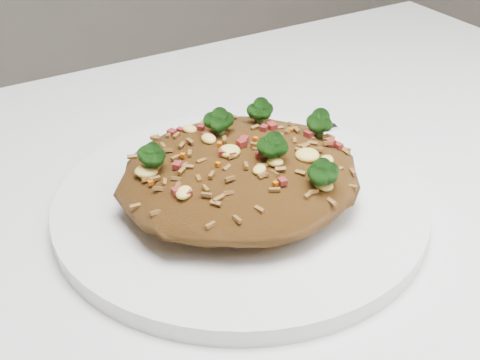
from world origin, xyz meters
name	(u,v)px	position (x,y,z in m)	size (l,w,h in m)	color
plate	(240,204)	(0.12, 0.07, 0.76)	(0.29, 0.29, 0.01)	white
fried_rice	(241,166)	(0.12, 0.07, 0.79)	(0.18, 0.17, 0.06)	brown
fork	(261,139)	(0.18, 0.14, 0.77)	(0.16, 0.05, 0.00)	silver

